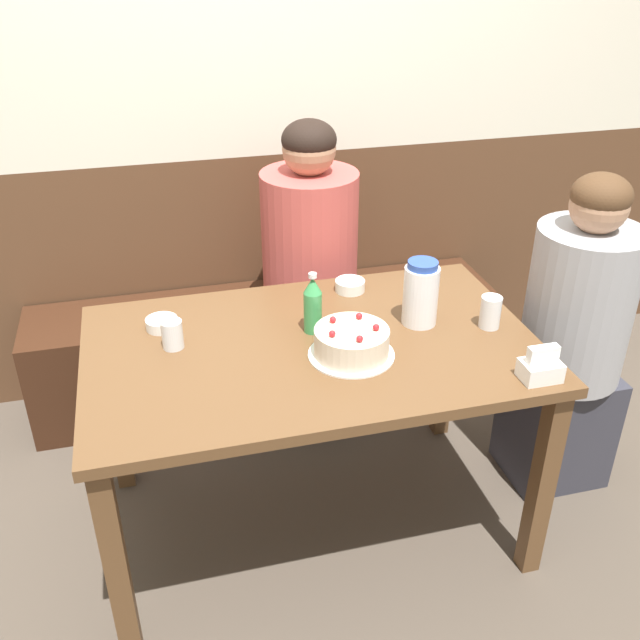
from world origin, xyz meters
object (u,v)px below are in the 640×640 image
Objects in this scene: glass_tumbler_short at (172,334)px; bowl_soup_white at (162,323)px; water_pitcher at (421,293)px; glass_water_tall at (490,312)px; bench_seat at (267,346)px; bowl_rice_small at (350,286)px; birthday_cake at (352,343)px; person_pale_blue_shirt at (572,342)px; person_teal_shirt at (310,277)px; soju_bottle at (313,304)px; napkin_holder at (541,367)px.

bowl_soup_white is at bearing 101.80° from glass_tumbler_short.
glass_water_tall is (0.21, -0.08, -0.05)m from water_pitcher.
bench_seat is 19.06× the size of bowl_rice_small.
birthday_cake reaches higher than glass_tumbler_short.
water_pitcher is 0.18× the size of person_pale_blue_shirt.
water_pitcher reaches higher than birthday_cake.
birthday_cake is at bearing -4.78° from person_teal_shirt.
glass_water_tall is at bearing -11.80° from soju_bottle.
water_pitcher is 0.82m from bowl_soup_white.
person_teal_shirt is 1.05× the size of person_pale_blue_shirt.
napkin_holder is 0.31m from glass_water_tall.
napkin_holder reaches higher than bowl_rice_small.
soju_bottle is 0.56m from glass_water_tall.
water_pitcher is 0.23m from glass_water_tall.
bowl_soup_white is 0.08× the size of person_pale_blue_shirt.
bench_seat is 9.18× the size of water_pitcher.
water_pitcher is 2.13× the size of bowl_soup_white.
person_pale_blue_shirt is at bearing 45.73° from napkin_holder.
glass_water_tall reaches higher than glass_tumbler_short.
birthday_cake is at bearing -106.14° from bowl_rice_small.
person_teal_shirt is at bearing -42.73° from bench_seat.
glass_tumbler_short reaches higher than bowl_rice_small.
birthday_cake is 0.19m from soju_bottle.
napkin_holder is at bearing 21.81° from person_teal_shirt.
person_teal_shirt reaches higher than bowl_soup_white.
napkin_holder is 1.05× the size of glass_water_tall.
bowl_rice_small is 0.80m from person_pale_blue_shirt.
bowl_soup_white is at bearing -125.01° from bench_seat.
napkin_holder is (0.57, -1.17, 0.54)m from bench_seat.
water_pitcher is (0.27, 0.14, 0.06)m from birthday_cake.
birthday_cake is 0.22× the size of person_pale_blue_shirt.
birthday_cake reaches higher than bowl_soup_white.
glass_water_tall is 1.18× the size of glass_tumbler_short.
soju_bottle reaches higher than bowl_soup_white.
napkin_holder reaches higher than bowl_soup_white.
person_teal_shirt is (0.60, 0.47, -0.13)m from bowl_soup_white.
bowl_soup_white is at bearing 150.22° from birthday_cake.
bench_seat is 0.92m from bowl_soup_white.
birthday_cake is at bearing -29.78° from bowl_soup_white.
glass_water_tall is (0.47, 0.05, 0.01)m from birthday_cake.
person_teal_shirt is (-0.41, 1.02, -0.15)m from napkin_holder.
person_pale_blue_shirt reaches higher than bowl_rice_small.
bowl_rice_small is (0.12, 0.41, -0.02)m from birthday_cake.
napkin_holder is at bearing -64.03° from bench_seat.
birthday_cake is at bearing -66.06° from soju_bottle.
soju_bottle is (-0.07, 0.17, 0.05)m from birthday_cake.
napkin_holder is at bearing -61.59° from water_pitcher.
person_pale_blue_shirt reaches higher than glass_tumbler_short.
bowl_soup_white is (-0.43, -0.62, 0.52)m from bench_seat.
bench_seat is 1.18m from glass_water_tall.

